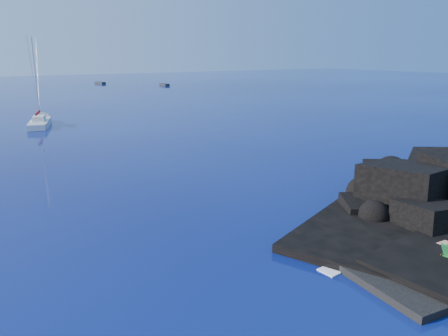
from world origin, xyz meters
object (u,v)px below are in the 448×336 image
object	(u,v)px
sailboat	(40,126)
distant_boat_a	(100,84)
sunbather	(444,245)
distant_boat_b	(164,86)
marker_cone	(428,233)

from	to	relation	value
sailboat	distant_boat_a	distance (m)	85.93
sunbather	distant_boat_b	world-z (taller)	sunbather
distant_boat_a	sailboat	bearing A→B (deg)	-125.29
sailboat	marker_cone	size ratio (longest dim) A/B	20.74
sailboat	distant_boat_b	bearing A→B (deg)	68.48
marker_cone	sailboat	bearing A→B (deg)	100.77
sunbather	distant_boat_a	distance (m)	134.18
sailboat	sunbather	bearing A→B (deg)	-63.90
sunbather	distant_boat_a	world-z (taller)	sunbather
sunbather	distant_boat_a	xyz separation A→B (m)	(23.09, 132.18, -0.53)
marker_cone	distant_boat_b	world-z (taller)	marker_cone
distant_boat_a	distant_boat_b	distance (m)	23.32
marker_cone	distant_boat_a	world-z (taller)	marker_cone
marker_cone	distant_boat_b	xyz separation A→B (m)	(37.02, 112.64, -0.64)
sailboat	sunbather	world-z (taller)	sailboat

